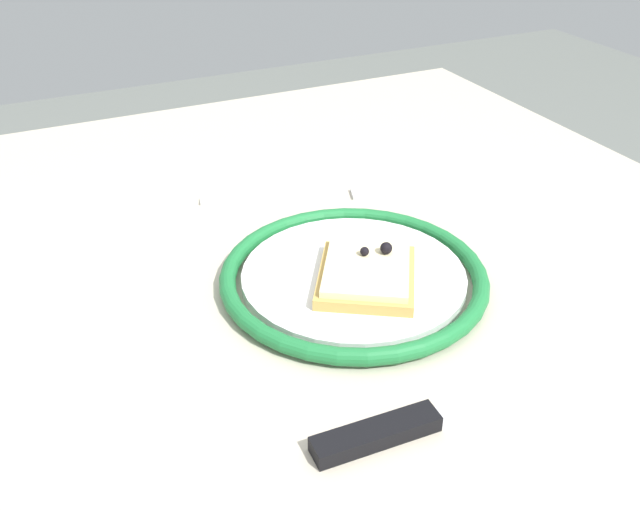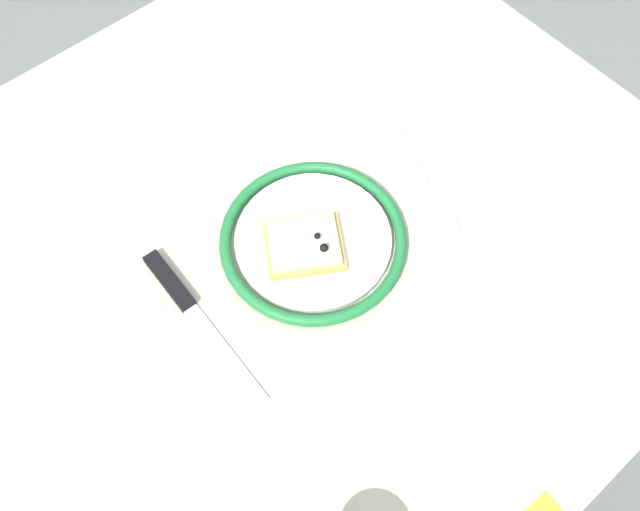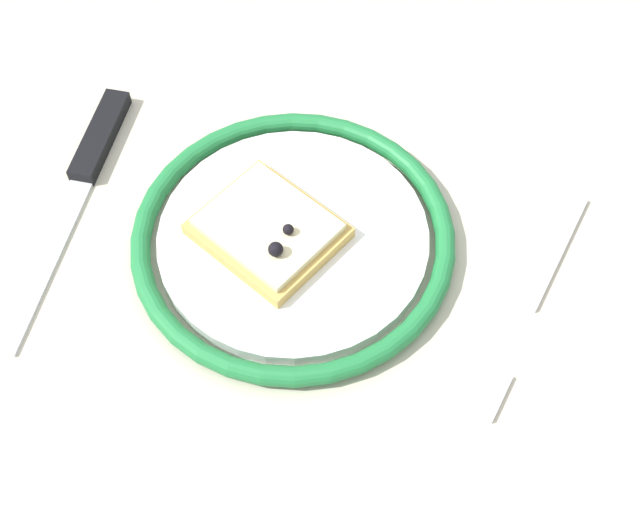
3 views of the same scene
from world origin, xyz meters
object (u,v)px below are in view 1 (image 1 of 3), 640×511
object	(u,v)px
plate	(354,276)
pizza_slice_near	(367,274)
dining_table	(350,405)
fork	(296,197)
knife	(419,421)

from	to	relation	value
plate	pizza_slice_near	bearing A→B (deg)	10.67
dining_table	fork	size ratio (longest dim) A/B	5.78
dining_table	plate	size ratio (longest dim) A/B	4.75
dining_table	fork	distance (m)	0.25
pizza_slice_near	fork	world-z (taller)	pizza_slice_near
pizza_slice_near	dining_table	bearing A→B (deg)	-40.74
knife	dining_table	bearing A→B (deg)	175.61
pizza_slice_near	knife	world-z (taller)	pizza_slice_near
plate	pizza_slice_near	world-z (taller)	pizza_slice_near
dining_table	knife	distance (m)	0.15
fork	plate	bearing A→B (deg)	-6.52
dining_table	plate	bearing A→B (deg)	151.64
dining_table	pizza_slice_near	xyz separation A→B (m)	(-0.04, 0.03, 0.10)
plate	fork	size ratio (longest dim) A/B	1.22
knife	fork	xyz separation A→B (m)	(-0.35, 0.06, -0.00)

